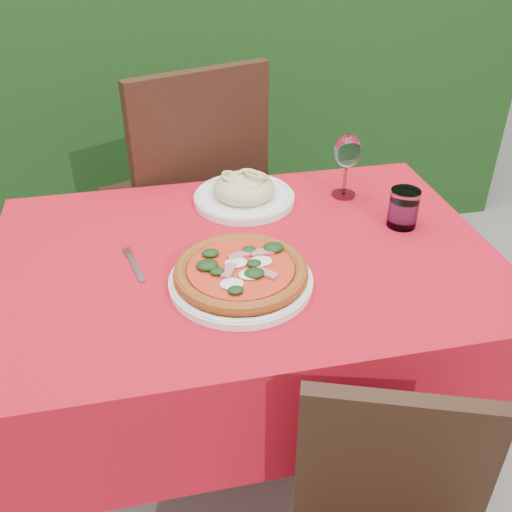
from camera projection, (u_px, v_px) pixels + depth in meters
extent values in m
plane|color=slate|center=(247.00, 447.00, 1.84)|extent=(60.00, 60.00, 0.00)
cube|color=black|center=(181.00, 68.00, 2.67)|extent=(3.20, 0.55, 1.60)
cube|color=#4E3319|center=(244.00, 262.00, 1.45)|extent=(1.20, 0.80, 0.04)
cylinder|color=#4E3319|center=(39.00, 509.00, 1.28)|extent=(0.05, 0.05, 0.70)
cylinder|color=#4E3319|center=(477.00, 429.00, 1.47)|extent=(0.05, 0.05, 0.70)
cylinder|color=#4E3319|center=(61.00, 319.00, 1.83)|extent=(0.05, 0.05, 0.70)
cylinder|color=#4E3319|center=(376.00, 279.00, 2.02)|extent=(0.05, 0.05, 0.70)
cube|color=#B70E1B|center=(245.00, 303.00, 1.52)|extent=(1.26, 0.86, 0.32)
cube|color=black|center=(392.00, 472.00, 1.07)|extent=(0.35, 0.16, 0.39)
cube|color=black|center=(180.00, 203.00, 2.15)|extent=(0.61, 0.61, 0.05)
cube|color=black|center=(202.00, 152.00, 1.84)|extent=(0.47, 0.20, 0.52)
cylinder|color=black|center=(208.00, 227.00, 2.54)|extent=(0.04, 0.04, 0.49)
cylinder|color=black|center=(119.00, 252.00, 2.36)|extent=(0.04, 0.04, 0.49)
cylinder|color=black|center=(255.00, 272.00, 2.24)|extent=(0.04, 0.04, 0.49)
cylinder|color=black|center=(158.00, 305.00, 2.07)|extent=(0.04, 0.04, 0.49)
cylinder|color=white|center=(241.00, 281.00, 1.31)|extent=(0.33, 0.33, 0.02)
cylinder|color=#BB551A|center=(241.00, 274.00, 1.30)|extent=(0.34, 0.34, 0.02)
cylinder|color=#A60F0A|center=(241.00, 269.00, 1.30)|extent=(0.28, 0.28, 0.01)
cylinder|color=silver|center=(244.00, 198.00, 1.66)|extent=(0.29, 0.29, 0.02)
ellipsoid|color=#CEC280|center=(244.00, 188.00, 1.64)|extent=(0.22, 0.22, 0.08)
cylinder|color=white|center=(403.00, 208.00, 1.52)|extent=(0.08, 0.08, 0.10)
cylinder|color=#A5CFE0|center=(403.00, 213.00, 1.53)|extent=(0.07, 0.07, 0.07)
cylinder|color=silver|center=(343.00, 195.00, 1.69)|extent=(0.07, 0.07, 0.01)
cylinder|color=silver|center=(345.00, 179.00, 1.66)|extent=(0.01, 0.01, 0.10)
ellipsoid|color=silver|center=(348.00, 151.00, 1.62)|extent=(0.08, 0.08, 0.10)
cube|color=#ADACB3|center=(136.00, 268.00, 1.37)|extent=(0.06, 0.18, 0.00)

